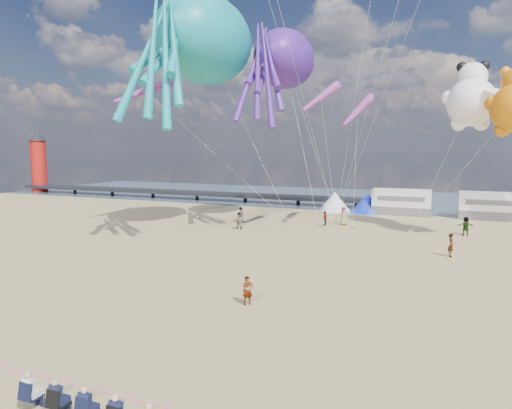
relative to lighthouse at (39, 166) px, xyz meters
name	(u,v)px	position (x,y,z in m)	size (l,w,h in m)	color
ground	(174,333)	(56.00, -44.00, -4.50)	(120.00, 120.00, 0.00)	tan
water	(369,199)	(56.00, 11.00, -4.48)	(120.00, 120.00, 0.00)	#354E65
pier	(174,192)	(28.00, 0.00, -3.50)	(60.00, 3.00, 0.50)	black
lighthouse	(39,166)	(0.00, 0.00, 0.00)	(2.60, 2.60, 9.00)	#A5140F
motorhome_0	(401,202)	(62.00, -4.00, -3.00)	(6.60, 2.50, 3.00)	silver
motorhome_1	(491,206)	(71.50, -4.00, -3.00)	(6.60, 2.50, 3.00)	silver
tent_white	(335,201)	(54.00, -4.00, -3.30)	(4.00, 4.00, 2.40)	white
tent_blue	(367,203)	(58.00, -4.00, -3.30)	(4.00, 4.00, 2.40)	#1933CC
spectator_row	(88,406)	(57.37, -50.60, -3.85)	(6.10, 0.90, 1.30)	black
rope_line	(91,389)	(56.00, -49.00, -4.48)	(0.03, 0.03, 34.00)	#F2338C
standing_person	(248,291)	(57.54, -39.46, -3.75)	(0.55, 0.36, 1.50)	tan
beachgoer_1	(241,215)	(46.74, -16.50, -3.66)	(0.82, 0.53, 1.67)	#7F6659
beachgoer_3	(325,218)	(55.48, -14.86, -3.75)	(0.97, 0.55, 1.49)	#7F6659
beachgoer_4	(466,226)	(68.56, -15.13, -3.64)	(1.01, 0.42, 1.72)	#7F6659
beachgoer_5	(451,245)	(67.25, -24.41, -3.64)	(1.60, 0.51, 1.72)	#7F6659
beachgoer_6	(344,216)	(57.17, -13.86, -3.56)	(0.68, 0.45, 1.87)	#7F6659
beachgoer_7	(239,221)	(48.17, -20.11, -3.66)	(0.82, 0.53, 1.68)	#7F6659
sandbag_a	(291,224)	(52.20, -16.06, -4.39)	(0.50, 0.35, 0.22)	gray
sandbag_b	(318,226)	(55.16, -16.23, -4.39)	(0.50, 0.35, 0.22)	gray
sandbag_c	(411,231)	(63.89, -15.25, -4.39)	(0.50, 0.35, 0.22)	gray
sandbag_d	(353,228)	(58.49, -15.61, -4.39)	(0.50, 0.35, 0.22)	gray
sandbag_e	(336,221)	(55.96, -12.02, -4.39)	(0.50, 0.35, 0.22)	gray
kite_octopus_teal	(205,40)	(46.37, -23.23, 12.87)	(5.35, 12.49, 14.28)	teal
kite_octopus_purple	(285,59)	(51.35, -15.94, 12.13)	(4.63, 10.80, 12.35)	#451D81
kite_panda	(471,102)	(68.40, -15.50, 7.36)	(5.06, 4.77, 7.15)	white
windsock_left	(146,91)	(39.22, -22.19, 8.93)	(1.10, 8.01, 8.01)	red
windsock_mid	(358,111)	(58.80, -16.67, 6.83)	(1.00, 6.84, 6.84)	red
windsock_right	(321,98)	(56.26, -20.49, 7.78)	(0.90, 5.27, 5.27)	red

